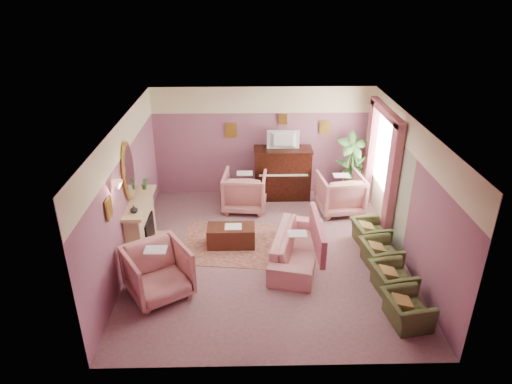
{
  "coord_description": "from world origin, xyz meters",
  "views": [
    {
      "loc": [
        -0.4,
        -7.98,
        5.24
      ],
      "look_at": [
        -0.22,
        0.4,
        1.23
      ],
      "focal_mm": 32.0,
      "sensor_mm": 36.0,
      "label": 1
    }
  ],
  "objects_px": {
    "side_table": "(353,185)",
    "floral_armchair_left": "(245,189)",
    "olive_chair_b": "(393,276)",
    "olive_chair_a": "(407,306)",
    "television": "(284,139)",
    "piano": "(282,174)",
    "floral_armchair_right": "(340,191)",
    "floral_armchair_front": "(158,270)",
    "olive_chair_c": "(380,251)",
    "olive_chair_d": "(370,230)",
    "sofa": "(297,241)",
    "coffee_table": "(231,236)"
  },
  "relations": [
    {
      "from": "floral_armchair_right",
      "to": "floral_armchair_front",
      "type": "height_order",
      "value": "same"
    },
    {
      "from": "coffee_table",
      "to": "side_table",
      "type": "bearing_deg",
      "value": 36.63
    },
    {
      "from": "floral_armchair_right",
      "to": "olive_chair_d",
      "type": "bearing_deg",
      "value": -76.27
    },
    {
      "from": "side_table",
      "to": "floral_armchair_left",
      "type": "bearing_deg",
      "value": -168.14
    },
    {
      "from": "olive_chair_c",
      "to": "side_table",
      "type": "relative_size",
      "value": 1.11
    },
    {
      "from": "floral_armchair_right",
      "to": "olive_chair_a",
      "type": "xyz_separation_m",
      "value": [
        0.37,
        -3.98,
        -0.19
      ]
    },
    {
      "from": "piano",
      "to": "floral_armchair_left",
      "type": "xyz_separation_m",
      "value": [
        -0.96,
        -0.62,
        -0.12
      ]
    },
    {
      "from": "coffee_table",
      "to": "side_table",
      "type": "xyz_separation_m",
      "value": [
        3.08,
        2.29,
        0.12
      ]
    },
    {
      "from": "olive_chair_b",
      "to": "television",
      "type": "bearing_deg",
      "value": 113.58
    },
    {
      "from": "olive_chair_b",
      "to": "olive_chair_d",
      "type": "bearing_deg",
      "value": 90.0
    },
    {
      "from": "olive_chair_b",
      "to": "olive_chair_c",
      "type": "relative_size",
      "value": 1.0
    },
    {
      "from": "side_table",
      "to": "sofa",
      "type": "bearing_deg",
      "value": -121.33
    },
    {
      "from": "television",
      "to": "olive_chair_d",
      "type": "height_order",
      "value": "television"
    },
    {
      "from": "sofa",
      "to": "olive_chair_a",
      "type": "height_order",
      "value": "sofa"
    },
    {
      "from": "floral_armchair_front",
      "to": "olive_chair_a",
      "type": "bearing_deg",
      "value": -11.14
    },
    {
      "from": "piano",
      "to": "side_table",
      "type": "height_order",
      "value": "piano"
    },
    {
      "from": "piano",
      "to": "floral_armchair_right",
      "type": "relative_size",
      "value": 1.32
    },
    {
      "from": "olive_chair_b",
      "to": "side_table",
      "type": "xyz_separation_m",
      "value": [
        0.12,
        3.92,
        0.01
      ]
    },
    {
      "from": "olive_chair_b",
      "to": "olive_chair_c",
      "type": "bearing_deg",
      "value": 90.0
    },
    {
      "from": "olive_chair_b",
      "to": "olive_chair_a",
      "type": "bearing_deg",
      "value": -90.0
    },
    {
      "from": "television",
      "to": "floral_armchair_right",
      "type": "height_order",
      "value": "television"
    },
    {
      "from": "floral_armchair_right",
      "to": "floral_armchair_front",
      "type": "bearing_deg",
      "value": -140.61
    },
    {
      "from": "olive_chair_c",
      "to": "olive_chair_d",
      "type": "bearing_deg",
      "value": 90.0
    },
    {
      "from": "piano",
      "to": "olive_chair_a",
      "type": "height_order",
      "value": "piano"
    },
    {
      "from": "piano",
      "to": "olive_chair_b",
      "type": "relative_size",
      "value": 1.8
    },
    {
      "from": "coffee_table",
      "to": "sofa",
      "type": "relative_size",
      "value": 0.47
    },
    {
      "from": "sofa",
      "to": "side_table",
      "type": "relative_size",
      "value": 3.05
    },
    {
      "from": "coffee_table",
      "to": "floral_armchair_front",
      "type": "xyz_separation_m",
      "value": [
        -1.25,
        -1.62,
        0.3
      ]
    },
    {
      "from": "floral_armchair_right",
      "to": "olive_chair_d",
      "type": "height_order",
      "value": "floral_armchair_right"
    },
    {
      "from": "sofa",
      "to": "olive_chair_a",
      "type": "xyz_separation_m",
      "value": [
        1.63,
        -1.87,
        -0.09
      ]
    },
    {
      "from": "olive_chair_c",
      "to": "olive_chair_d",
      "type": "relative_size",
      "value": 1.0
    },
    {
      "from": "olive_chair_c",
      "to": "olive_chair_d",
      "type": "distance_m",
      "value": 0.82
    },
    {
      "from": "sofa",
      "to": "floral_armchair_front",
      "type": "xyz_separation_m",
      "value": [
        -2.58,
        -1.04,
        0.1
      ]
    },
    {
      "from": "sofa",
      "to": "olive_chair_d",
      "type": "xyz_separation_m",
      "value": [
        1.63,
        0.59,
        -0.09
      ]
    },
    {
      "from": "sofa",
      "to": "olive_chair_a",
      "type": "bearing_deg",
      "value": -49.01
    },
    {
      "from": "television",
      "to": "olive_chair_c",
      "type": "bearing_deg",
      "value": -61.08
    },
    {
      "from": "television",
      "to": "olive_chair_b",
      "type": "xyz_separation_m",
      "value": [
        1.71,
        -3.91,
        -1.26
      ]
    },
    {
      "from": "sofa",
      "to": "side_table",
      "type": "distance_m",
      "value": 3.36
    },
    {
      "from": "piano",
      "to": "olive_chair_b",
      "type": "bearing_deg",
      "value": -66.68
    },
    {
      "from": "television",
      "to": "olive_chair_b",
      "type": "height_order",
      "value": "television"
    },
    {
      "from": "olive_chair_b",
      "to": "olive_chair_d",
      "type": "relative_size",
      "value": 1.0
    },
    {
      "from": "olive_chair_b",
      "to": "piano",
      "type": "bearing_deg",
      "value": 113.32
    },
    {
      "from": "floral_armchair_right",
      "to": "olive_chair_a",
      "type": "height_order",
      "value": "floral_armchair_right"
    },
    {
      "from": "television",
      "to": "side_table",
      "type": "height_order",
      "value": "television"
    },
    {
      "from": "television",
      "to": "olive_chair_d",
      "type": "distance_m",
      "value": 3.11
    },
    {
      "from": "television",
      "to": "floral_armchair_right",
      "type": "bearing_deg",
      "value": -29.42
    },
    {
      "from": "floral_armchair_right",
      "to": "television",
      "type": "bearing_deg",
      "value": 150.58
    },
    {
      "from": "piano",
      "to": "side_table",
      "type": "xyz_separation_m",
      "value": [
        1.82,
        -0.04,
        -0.3
      ]
    },
    {
      "from": "floral_armchair_left",
      "to": "olive_chair_b",
      "type": "bearing_deg",
      "value": -51.36
    },
    {
      "from": "television",
      "to": "floral_armchair_left",
      "type": "relative_size",
      "value": 0.76
    }
  ]
}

